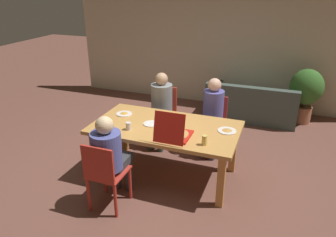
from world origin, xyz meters
TOP-DOWN VIEW (x-y plane):
  - ground_plane at (0.00, 0.00)m, footprint 20.00×20.00m
  - back_wall at (0.00, 3.19)m, footprint 6.54×0.12m
  - dining_table at (0.00, 0.00)m, footprint 1.99×1.08m
  - chair_0 at (-0.41, -0.95)m, footprint 0.42×0.44m
  - person_0 at (-0.41, -0.81)m, footprint 0.36×0.57m
  - chair_1 at (0.45, 1.00)m, footprint 0.40×0.42m
  - person_1 at (0.45, 0.87)m, footprint 0.32×0.49m
  - chair_2 at (-0.41, 0.99)m, footprint 0.41×0.40m
  - person_2 at (-0.41, 0.86)m, footprint 0.35×0.53m
  - pizza_box_0 at (0.23, -0.28)m, footprint 0.38×0.47m
  - plate_0 at (0.82, 0.12)m, footprint 0.24×0.24m
  - plate_1 at (-0.72, 0.17)m, footprint 0.23×0.23m
  - plate_2 at (-0.20, -0.01)m, footprint 0.22×0.22m
  - drinking_glass_0 at (0.63, -0.34)m, footprint 0.06×0.06m
  - drinking_glass_1 at (-0.42, -0.28)m, footprint 0.07×0.07m
  - couch at (0.89, 2.51)m, footprint 1.74×0.83m
  - potted_plant at (1.86, 2.67)m, footprint 0.62×0.62m

SIDE VIEW (x-z plane):
  - ground_plane at x=0.00m, z-range 0.00..0.00m
  - couch at x=0.89m, z-range -0.09..0.66m
  - chair_1 at x=0.45m, z-range 0.04..0.93m
  - chair_0 at x=-0.41m, z-range 0.05..0.96m
  - chair_2 at x=-0.41m, z-range 0.04..1.00m
  - potted_plant at x=1.86m, z-range 0.12..1.18m
  - dining_table at x=0.00m, z-range 0.29..1.06m
  - person_0 at x=-0.41m, z-range 0.11..1.30m
  - person_1 at x=0.45m, z-range 0.11..1.34m
  - person_2 at x=-0.41m, z-range 0.11..1.35m
  - plate_2 at x=-0.20m, z-range 0.77..0.78m
  - plate_1 at x=-0.72m, z-range 0.77..0.79m
  - plate_0 at x=0.82m, z-range 0.77..0.79m
  - drinking_glass_1 at x=-0.42m, z-range 0.77..0.87m
  - pizza_box_0 at x=0.23m, z-range 0.62..1.03m
  - drinking_glass_0 at x=0.63m, z-range 0.77..0.89m
  - back_wall at x=0.00m, z-range 0.00..2.75m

